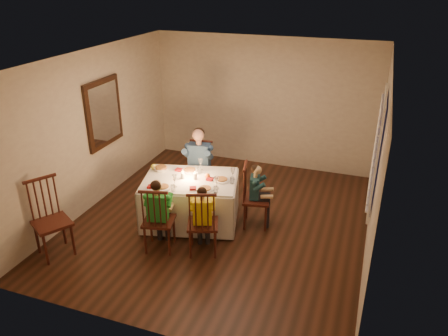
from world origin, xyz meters
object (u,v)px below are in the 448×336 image
(dining_table, at_px, (190,191))
(chair_near_right, at_px, (203,251))
(chair_adult, at_px, (200,198))
(adult, at_px, (200,198))
(chair_end, at_px, (255,224))
(chair_near_left, at_px, (161,248))
(serving_bowl, at_px, (161,169))
(child_green, at_px, (161,248))
(chair_extra, at_px, (58,253))
(child_teal, at_px, (255,224))
(child_yellow, at_px, (203,251))

(dining_table, relative_size, chair_near_right, 1.62)
(chair_adult, height_order, adult, adult)
(chair_near_right, xyz_separation_m, chair_end, (0.51, 0.96, 0.00))
(chair_near_left, relative_size, chair_end, 1.00)
(chair_end, distance_m, serving_bowl, 1.76)
(chair_adult, height_order, child_green, child_green)
(chair_extra, bearing_deg, serving_bowl, 2.03)
(serving_bowl, bearing_deg, child_teal, 4.53)
(adult, distance_m, child_yellow, 1.63)
(child_green, bearing_deg, chair_adult, -101.63)
(chair_near_left, height_order, chair_extra, chair_extra)
(chair_end, height_order, child_yellow, child_yellow)
(child_teal, bearing_deg, chair_near_right, 140.13)
(chair_end, xyz_separation_m, chair_extra, (-2.46, -1.72, 0.00))
(adult, bearing_deg, child_yellow, -73.15)
(dining_table, relative_size, child_teal, 1.62)
(chair_near_left, distance_m, child_yellow, 0.63)
(chair_extra, bearing_deg, child_yellow, -37.40)
(child_green, relative_size, serving_bowl, 4.88)
(dining_table, relative_size, child_green, 1.51)
(chair_adult, height_order, chair_near_left, same)
(child_green, bearing_deg, chair_end, -149.39)
(adult, height_order, child_yellow, adult)
(dining_table, bearing_deg, chair_end, -0.00)
(chair_near_left, bearing_deg, chair_adult, -101.63)
(dining_table, height_order, chair_adult, dining_table)
(chair_end, height_order, adult, adult)
(chair_near_left, relative_size, child_yellow, 0.98)
(chair_near_left, distance_m, serving_bowl, 1.33)
(dining_table, xyz_separation_m, chair_extra, (-1.46, -1.46, -0.54))
(chair_near_left, height_order, child_yellow, child_yellow)
(child_green, bearing_deg, adult, -101.63)
(adult, relative_size, child_teal, 1.26)
(child_teal, xyz_separation_m, serving_bowl, (-1.56, -0.12, 0.79))
(chair_extra, xyz_separation_m, child_teal, (2.46, 1.72, 0.00))
(chair_near_left, xyz_separation_m, chair_end, (1.13, 1.09, 0.00))
(chair_near_right, height_order, adult, adult)
(chair_near_left, bearing_deg, chair_end, -149.39)
(child_yellow, bearing_deg, chair_near_right, 180.00)
(chair_adult, distance_m, child_teal, 1.29)
(child_green, height_order, child_yellow, child_green)
(chair_end, bearing_deg, child_yellow, 140.13)
(adult, height_order, child_green, adult)
(adult, bearing_deg, chair_adult, 0.00)
(chair_near_right, bearing_deg, chair_adult, -85.55)
(chair_end, bearing_deg, adult, 54.06)
(chair_near_left, bearing_deg, child_green, 180.00)
(chair_end, bearing_deg, dining_table, 92.36)
(chair_extra, relative_size, child_green, 1.03)
(child_green, height_order, child_teal, child_green)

